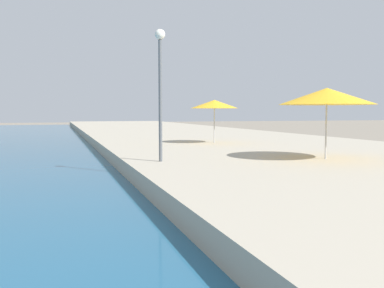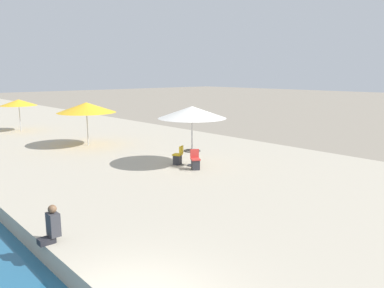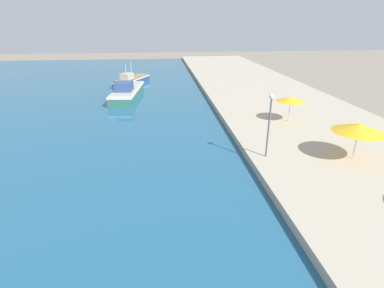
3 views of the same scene
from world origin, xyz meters
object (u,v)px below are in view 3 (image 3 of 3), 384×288
object	(u,v)px
cafe_umbrella_white	(359,128)
fishing_boat_near	(127,92)
fishing_boat_mid	(131,80)
cafe_umbrella_striped	(291,99)
lamppost	(270,115)

from	to	relation	value
cafe_umbrella_white	fishing_boat_near	bearing A→B (deg)	128.68
fishing_boat_near	fishing_boat_mid	bearing A→B (deg)	96.81
cafe_umbrella_white	cafe_umbrella_striped	size ratio (longest dim) A/B	1.31
fishing_boat_mid	cafe_umbrella_striped	world-z (taller)	fishing_boat_mid
fishing_boat_mid	cafe_umbrella_white	xyz separation A→B (m)	(18.00, -31.62, 2.16)
fishing_boat_mid	lamppost	xyz separation A→B (m)	(11.99, -30.60, 2.96)
cafe_umbrella_striped	lamppost	distance (m)	9.24
fishing_boat_near	cafe_umbrella_striped	size ratio (longest dim) A/B	4.05
fishing_boat_mid	cafe_umbrella_striped	xyz separation A→B (m)	(16.91, -22.82, 2.02)
lamppost	cafe_umbrella_striped	bearing A→B (deg)	57.69
cafe_umbrella_white	lamppost	world-z (taller)	lamppost
fishing_boat_near	lamppost	xyz separation A→B (m)	(11.80, -21.22, 2.80)
cafe_umbrella_striped	lamppost	size ratio (longest dim) A/B	0.58
cafe_umbrella_white	cafe_umbrella_striped	world-z (taller)	cafe_umbrella_white
cafe_umbrella_white	lamppost	bearing A→B (deg)	170.34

